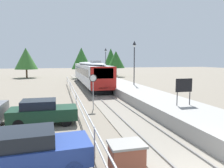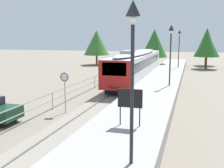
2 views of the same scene
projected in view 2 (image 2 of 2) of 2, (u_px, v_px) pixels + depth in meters
The scene contains 14 objects.
ground_plane at pixel (101, 86), 29.17m from camera, with size 160.00×160.00×0.00m, color slate.
track_rails at pixel (128, 88), 28.34m from camera, with size 3.20×60.00×0.14m.
commuter_train at pixel (137, 63), 32.45m from camera, with size 2.82×20.30×3.74m.
station_platform at pixel (160, 85), 27.37m from camera, with size 3.90×60.00×0.90m, color #999691.
platform_lamp_near_end at pixel (132, 53), 8.63m from camera, with size 0.34×0.34×5.35m.
platform_lamp_mid_platform at pixel (171, 44), 23.86m from camera, with size 0.34×0.34×5.35m.
platform_lamp_far_end at pixel (179, 42), 39.09m from camera, with size 0.34×0.34×5.35m.
platform_notice_board at pixel (130, 100), 13.02m from camera, with size 1.20×0.08×1.80m.
speed_limit_sign at pixel (65, 82), 18.48m from camera, with size 0.61×0.10×2.81m.
carpark_fence at pixel (52, 97), 19.64m from camera, with size 0.06×36.06×1.25m.
tree_behind_carpark at pixel (207, 45), 45.23m from camera, with size 4.20×4.20×6.04m.
tree_behind_station_far at pixel (154, 43), 44.94m from camera, with size 4.28×4.28×6.57m.
tree_distant_left at pixel (97, 43), 52.37m from camera, with size 4.92×4.92×6.62m.
tree_distant_centre at pixel (207, 42), 50.75m from camera, with size 3.97×3.97×7.00m.
Camera 2 is at (6.21, -5.24, 5.07)m, focal length 43.75 mm.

